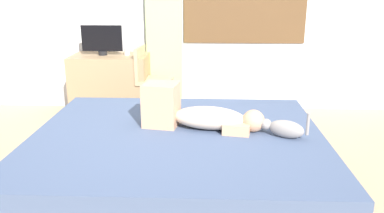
{
  "coord_description": "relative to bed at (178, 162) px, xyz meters",
  "views": [
    {
      "loc": [
        0.33,
        -2.68,
        1.54
      ],
      "look_at": [
        0.21,
        0.29,
        0.62
      ],
      "focal_mm": 37.07,
      "sensor_mm": 36.0,
      "label": 1
    }
  ],
  "objects": [
    {
      "name": "cat",
      "position": [
        0.78,
        -0.05,
        0.31
      ],
      "size": [
        0.33,
        0.22,
        0.21
      ],
      "color": "gray",
      "rests_on": "bed"
    },
    {
      "name": "person_lying",
      "position": [
        0.14,
        0.14,
        0.35
      ],
      "size": [
        0.94,
        0.39,
        0.34
      ],
      "color": "#CCB299",
      "rests_on": "bed"
    },
    {
      "name": "chair_by_desk",
      "position": [
        -0.47,
        1.74,
        0.27
      ],
      "size": [
        0.41,
        0.41,
        0.86
      ],
      "color": "tan",
      "rests_on": "ground"
    },
    {
      "name": "cup",
      "position": [
        -0.74,
        1.87,
        0.55
      ],
      "size": [
        0.07,
        0.07,
        0.08
      ],
      "primitive_type": "cylinder",
      "color": "white",
      "rests_on": "desk"
    },
    {
      "name": "desk",
      "position": [
        -0.95,
        1.85,
        0.14
      ],
      "size": [
        0.9,
        0.56,
        0.74
      ],
      "color": "#997A56",
      "rests_on": "ground"
    },
    {
      "name": "ground_plane",
      "position": [
        -0.11,
        -0.09,
        -0.23
      ],
      "size": [
        16.0,
        16.0,
        0.0
      ],
      "primitive_type": "plane",
      "color": "tan"
    },
    {
      "name": "tv_monitor",
      "position": [
        -1.03,
        1.85,
        0.69
      ],
      "size": [
        0.48,
        0.1,
        0.35
      ],
      "color": "black",
      "rests_on": "desk"
    },
    {
      "name": "bed",
      "position": [
        0.0,
        0.0,
        0.0
      ],
      "size": [
        2.24,
        1.95,
        0.47
      ],
      "color": "brown",
      "rests_on": "ground"
    },
    {
      "name": "curtain_left",
      "position": [
        -0.32,
        2.13,
        1.11
      ],
      "size": [
        0.44,
        0.06,
        2.69
      ],
      "primitive_type": "cube",
      "color": "#ADCC75",
      "rests_on": "ground"
    }
  ]
}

